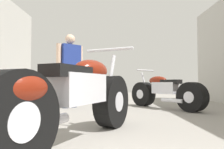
# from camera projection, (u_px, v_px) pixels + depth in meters

# --- Properties ---
(ground_plane) EXTENTS (17.48, 17.48, 0.00)m
(ground_plane) POSITION_uv_depth(u_px,v_px,m) (116.00, 117.00, 3.59)
(ground_plane) COLOR gray
(motorcycle_maroon_cruiser) EXTENTS (1.16, 2.11, 1.04)m
(motorcycle_maroon_cruiser) POSITION_uv_depth(u_px,v_px,m) (76.00, 98.00, 2.02)
(motorcycle_maroon_cruiser) COLOR black
(motorcycle_maroon_cruiser) RESTS_ON ground_plane
(motorcycle_black_naked) EXTENTS (1.38, 1.71, 0.92)m
(motorcycle_black_naked) POSITION_uv_depth(u_px,v_px,m) (165.00, 92.00, 4.69)
(motorcycle_black_naked) COLOR black
(motorcycle_black_naked) RESTS_ON ground_plane
(mechanic_in_blue) EXTENTS (0.60, 0.55, 1.75)m
(mechanic_in_blue) POSITION_uv_depth(u_px,v_px,m) (69.00, 66.00, 4.92)
(mechanic_in_blue) COLOR #2D3851
(mechanic_in_blue) RESTS_ON ground_plane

